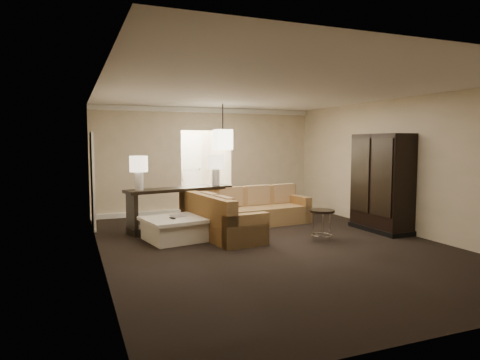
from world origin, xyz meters
name	(u,v)px	position (x,y,z in m)	size (l,w,h in m)	color
ground	(272,245)	(0.00, 0.00, 0.00)	(8.00, 8.00, 0.00)	black
wall_back	(207,160)	(0.00, 4.00, 1.40)	(6.00, 0.04, 2.80)	beige
wall_front	(457,193)	(0.00, -4.00, 1.40)	(6.00, 0.04, 2.80)	beige
wall_left	(99,173)	(-3.00, 0.00, 1.40)	(0.04, 8.00, 2.80)	beige
wall_right	(402,166)	(3.00, 0.00, 1.40)	(0.04, 8.00, 2.80)	beige
ceiling	(273,91)	(0.00, 0.00, 2.80)	(6.00, 8.00, 0.02)	white
crown_molding	(207,110)	(0.00, 3.95, 2.73)	(6.00, 0.10, 0.12)	white
baseboard	(208,210)	(0.00, 3.95, 0.06)	(6.00, 0.10, 0.12)	white
side_door	(93,181)	(-2.97, 2.80, 1.05)	(0.05, 0.90, 2.10)	white
foyer	(193,162)	(0.00, 5.34, 1.30)	(1.44, 2.02, 2.80)	silver
sectional_sofa	(242,214)	(-0.01, 1.46, 0.35)	(3.02, 2.57, 0.88)	brown
coffee_table	(174,229)	(-1.60, 1.00, 0.23)	(1.28, 1.28, 0.46)	white
console_table	(180,204)	(-1.24, 2.00, 0.54)	(2.42, 1.04, 0.91)	black
armoire	(381,185)	(2.69, 0.26, 0.99)	(0.61, 1.43, 2.06)	black
drink_table	(322,219)	(1.02, -0.07, 0.43)	(0.48, 0.48, 0.60)	black
table_lamp_left	(139,167)	(-2.13, 1.80, 1.38)	(0.36, 0.36, 0.70)	silver
table_lamp_right	(216,165)	(-0.35, 2.20, 1.38)	(0.36, 0.36, 0.70)	silver
pendant_light	(223,139)	(0.00, 2.70, 1.95)	(0.38, 0.38, 1.09)	black
person	(177,178)	(-0.45, 5.60, 0.83)	(0.60, 0.40, 1.65)	silver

